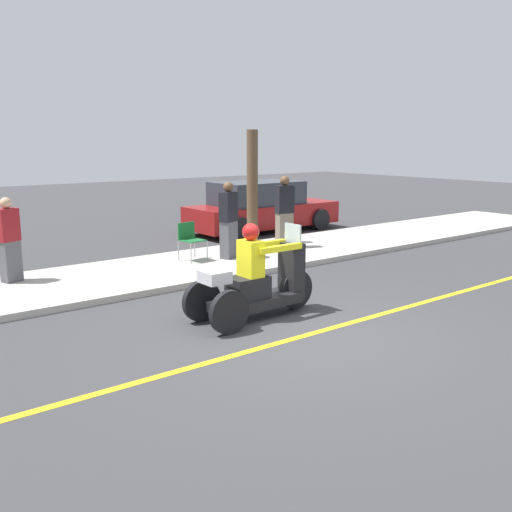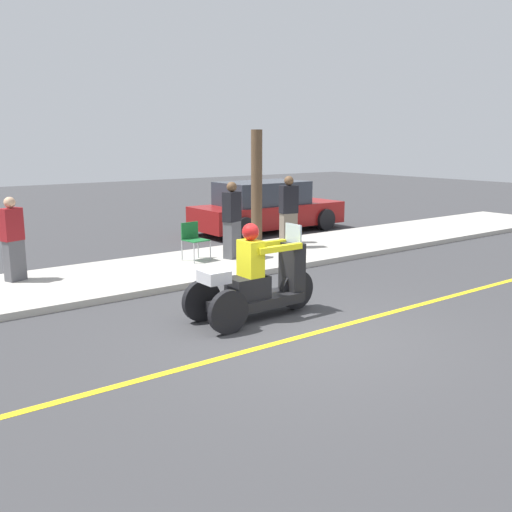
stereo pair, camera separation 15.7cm
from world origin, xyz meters
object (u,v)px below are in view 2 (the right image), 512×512
at_px(folding_chair_curbside, 193,237).
at_px(spectator_by_tree, 289,213).
at_px(motorcycle_trike, 256,284).
at_px(parked_car_lot_center, 266,208).
at_px(spectator_far_back, 232,222).
at_px(spectator_end_of_line, 13,241).
at_px(tree_trunk, 257,187).

bearing_deg(folding_chair_curbside, spectator_by_tree, -2.29).
distance_m(motorcycle_trike, parked_car_lot_center, 8.49).
height_order(spectator_by_tree, folding_chair_curbside, spectator_by_tree).
bearing_deg(folding_chair_curbside, spectator_far_back, -23.48).
bearing_deg(spectator_by_tree, folding_chair_curbside, 177.71).
height_order(spectator_far_back, parked_car_lot_center, spectator_far_back).
distance_m(spectator_by_tree, parked_car_lot_center, 3.29).
bearing_deg(spectator_end_of_line, spectator_far_back, -9.22).
distance_m(spectator_far_back, tree_trunk, 2.07).
height_order(motorcycle_trike, folding_chair_curbside, motorcycle_trike).
relative_size(spectator_by_tree, folding_chair_curbside, 2.11).
height_order(spectator_far_back, folding_chair_curbside, spectator_far_back).
distance_m(motorcycle_trike, tree_trunk, 5.95).
height_order(spectator_end_of_line, parked_car_lot_center, spectator_end_of_line).
bearing_deg(spectator_far_back, spectator_by_tree, 7.48).
bearing_deg(spectator_by_tree, spectator_far_back, -172.52).
bearing_deg(folding_chair_curbside, tree_trunk, 19.99).
xyz_separation_m(spectator_far_back, parked_car_lot_center, (3.38, 3.13, -0.23)).
xyz_separation_m(motorcycle_trike, folding_chair_curbside, (1.15, 3.83, 0.09)).
bearing_deg(spectator_end_of_line, spectator_by_tree, -4.38).
relative_size(spectator_end_of_line, spectator_by_tree, 0.90).
bearing_deg(spectator_by_tree, spectator_end_of_line, 175.62).
bearing_deg(parked_car_lot_center, spectator_by_tree, -118.38).
xyz_separation_m(folding_chair_curbside, parked_car_lot_center, (4.17, 2.78, 0.08)).
height_order(motorcycle_trike, spectator_end_of_line, spectator_end_of_line).
bearing_deg(tree_trunk, folding_chair_curbside, -160.01).
bearing_deg(motorcycle_trike, spectator_far_back, 60.94).
bearing_deg(parked_car_lot_center, spectator_end_of_line, -162.77).
xyz_separation_m(spectator_end_of_line, spectator_by_tree, (6.22, -0.48, 0.08)).
bearing_deg(motorcycle_trike, folding_chair_curbside, 73.31).
relative_size(motorcycle_trike, tree_trunk, 0.78).
distance_m(spectator_by_tree, tree_trunk, 1.15).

